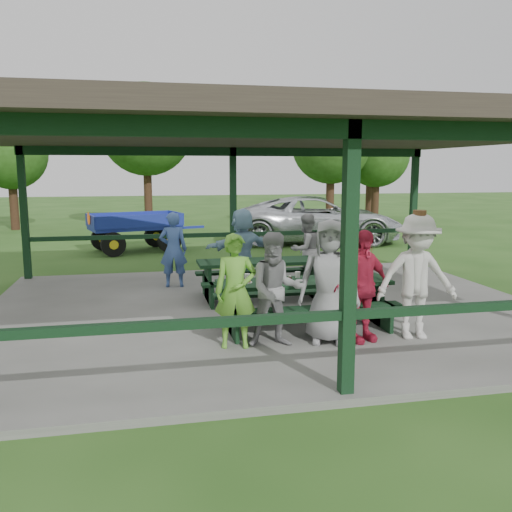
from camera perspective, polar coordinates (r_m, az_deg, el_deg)
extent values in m
plane|color=#274F18|center=(9.87, 1.32, -6.08)|extent=(90.00, 90.00, 0.00)
cube|color=#62625E|center=(9.85, 1.32, -5.80)|extent=(10.00, 8.00, 0.10)
cube|color=black|center=(5.97, 9.75, -0.54)|extent=(0.15, 0.15, 3.00)
cube|color=black|center=(13.36, -23.22, 4.16)|extent=(0.15, 0.15, 3.00)
cube|color=black|center=(13.28, -2.42, 4.86)|extent=(0.15, 0.15, 3.00)
cube|color=black|center=(14.85, 16.24, 4.96)|extent=(0.15, 0.15, 3.00)
cube|color=black|center=(5.70, -13.69, -7.34)|extent=(4.65, 0.10, 0.10)
cube|color=black|center=(13.16, -12.76, 1.98)|extent=(4.65, 0.10, 0.10)
cube|color=black|center=(13.94, 7.38, 2.52)|extent=(4.65, 0.10, 0.10)
cube|color=black|center=(5.90, 10.12, 12.98)|extent=(9.80, 0.15, 0.20)
cube|color=black|center=(13.25, -2.46, 10.91)|extent=(9.80, 0.15, 0.20)
cube|color=#322924|center=(9.54, 1.39, 12.92)|extent=(10.60, 8.60, 0.24)
cube|color=black|center=(8.62, 5.07, -2.74)|extent=(2.75, 0.75, 0.06)
cube|color=black|center=(8.18, 6.18, -5.55)|extent=(2.75, 0.28, 0.05)
cube|color=black|center=(9.21, 4.04, -3.84)|extent=(2.75, 0.28, 0.05)
cube|color=black|center=(8.44, -2.78, -5.39)|extent=(0.06, 0.70, 0.75)
cube|color=black|center=(9.11, 12.27, -4.49)|extent=(0.06, 0.70, 0.75)
cube|color=black|center=(8.48, -2.77, -6.37)|extent=(0.06, 1.39, 0.45)
cube|color=black|center=(9.15, 12.23, -5.41)|extent=(0.06, 1.39, 0.45)
cube|color=black|center=(10.46, 0.46, -0.60)|extent=(2.41, 0.75, 0.06)
cube|color=black|center=(9.98, 1.15, -2.80)|extent=(2.41, 0.28, 0.05)
cube|color=black|center=(11.04, -0.16, -1.63)|extent=(2.41, 0.28, 0.05)
cube|color=black|center=(10.35, -5.09, -2.68)|extent=(0.06, 0.70, 0.75)
cube|color=black|center=(10.78, 5.79, -2.22)|extent=(0.06, 0.70, 0.75)
cube|color=black|center=(10.39, -5.07, -3.49)|extent=(0.06, 1.39, 0.45)
cube|color=black|center=(10.81, 5.77, -3.00)|extent=(0.06, 1.39, 0.45)
cylinder|color=white|center=(8.39, -1.15, -2.79)|extent=(0.22, 0.22, 0.01)
torus|color=olive|center=(8.36, -1.40, -2.68)|extent=(0.10, 0.10, 0.03)
torus|color=olive|center=(8.38, -0.86, -2.66)|extent=(0.10, 0.10, 0.03)
torus|color=olive|center=(8.43, -1.21, -2.58)|extent=(0.10, 0.10, 0.03)
cylinder|color=white|center=(8.52, 2.81, -2.61)|extent=(0.22, 0.22, 0.01)
torus|color=olive|center=(8.49, 2.58, -2.51)|extent=(0.10, 0.10, 0.03)
torus|color=olive|center=(8.51, 3.10, -2.48)|extent=(0.10, 0.10, 0.03)
torus|color=olive|center=(8.56, 2.73, -2.41)|extent=(0.10, 0.10, 0.03)
cylinder|color=white|center=(8.73, 7.41, -2.39)|extent=(0.22, 0.22, 0.01)
torus|color=olive|center=(8.69, 7.21, -2.29)|extent=(0.10, 0.10, 0.03)
torus|color=olive|center=(8.72, 7.71, -2.27)|extent=(0.10, 0.10, 0.03)
torus|color=olive|center=(8.77, 7.32, -2.20)|extent=(0.10, 0.10, 0.03)
cylinder|color=white|center=(8.96, 11.25, -2.20)|extent=(0.22, 0.22, 0.01)
torus|color=olive|center=(8.92, 11.07, -2.10)|extent=(0.10, 0.10, 0.03)
torus|color=olive|center=(8.95, 11.54, -2.07)|extent=(0.10, 0.10, 0.03)
torus|color=olive|center=(8.99, 11.15, -2.01)|extent=(0.10, 0.10, 0.03)
cylinder|color=#381E0F|center=(8.18, -2.14, -2.79)|extent=(0.06, 0.06, 0.10)
cylinder|color=#381E0F|center=(8.36, 3.58, -2.54)|extent=(0.06, 0.06, 0.10)
cylinder|color=#381E0F|center=(8.65, 9.51, -2.26)|extent=(0.06, 0.06, 0.10)
cylinder|color=#381E0F|center=(8.70, 10.37, -2.21)|extent=(0.06, 0.06, 0.10)
cone|color=white|center=(8.59, -0.92, -2.21)|extent=(0.09, 0.09, 0.10)
cone|color=white|center=(8.69, 2.14, -2.08)|extent=(0.09, 0.09, 0.10)
cone|color=white|center=(8.78, 4.40, -1.98)|extent=(0.09, 0.09, 0.10)
cone|color=white|center=(9.03, 9.14, -1.77)|extent=(0.09, 0.09, 0.10)
imported|color=#5EA52F|center=(7.58, -2.16, -3.71)|extent=(0.63, 0.46, 1.61)
imported|color=gray|center=(7.62, 2.14, -3.57)|extent=(0.83, 0.67, 1.63)
imported|color=gray|center=(7.84, 7.72, -2.68)|extent=(1.01, 0.83, 1.79)
imported|color=#B8203C|center=(7.98, 11.05, -3.12)|extent=(1.03, 0.64, 1.64)
imported|color=silver|center=(8.30, 16.55, -2.12)|extent=(1.28, 0.85, 1.85)
cylinder|color=brown|center=(8.18, 16.83, 3.83)|extent=(0.36, 0.36, 0.02)
cylinder|color=brown|center=(8.17, 16.84, 4.25)|extent=(0.21, 0.21, 0.11)
imported|color=#7CA5BF|center=(11.36, -1.47, 0.81)|extent=(1.63, 1.08, 1.69)
imported|color=#3A5797|center=(11.62, -8.70, 0.68)|extent=(0.61, 0.43, 1.60)
imported|color=gray|center=(11.70, 5.25, 0.68)|extent=(0.93, 0.84, 1.55)
imported|color=silver|center=(19.25, 6.48, 3.82)|extent=(6.35, 3.86, 1.65)
cube|color=navy|center=(17.51, -12.61, 2.98)|extent=(2.98, 2.05, 0.12)
cube|color=navy|center=(16.83, -12.03, 3.59)|extent=(2.63, 0.80, 0.39)
cube|color=navy|center=(18.14, -13.20, 3.94)|extent=(2.63, 0.80, 0.39)
cube|color=navy|center=(17.18, -17.01, 3.50)|extent=(0.43, 1.32, 0.39)
cube|color=navy|center=(17.89, -8.43, 4.01)|extent=(0.43, 1.32, 0.39)
cylinder|color=black|center=(16.65, -14.80, 1.17)|extent=(0.76, 0.37, 0.74)
cylinder|color=yellow|center=(16.65, -14.80, 1.17)|extent=(0.32, 0.28, 0.27)
cylinder|color=black|center=(18.06, -15.84, 1.73)|extent=(0.76, 0.37, 0.74)
cylinder|color=yellow|center=(18.06, -15.84, 1.73)|extent=(0.32, 0.28, 0.27)
cylinder|color=black|center=(17.12, -9.10, 1.57)|extent=(0.76, 0.37, 0.74)
cylinder|color=yellow|center=(17.12, -9.10, 1.57)|extent=(0.32, 0.28, 0.27)
cylinder|color=black|center=(18.49, -10.55, 2.09)|extent=(0.76, 0.37, 0.74)
cylinder|color=yellow|center=(18.49, -10.55, 2.09)|extent=(0.32, 0.28, 0.27)
cube|color=navy|center=(18.09, -6.95, 3.01)|extent=(0.95, 0.34, 0.08)
cone|color=#F2590C|center=(17.17, -17.19, 3.81)|extent=(0.12, 0.38, 0.39)
cylinder|color=#341F14|center=(25.50, -24.14, 5.22)|extent=(0.36, 0.36, 2.40)
sphere|color=#224713|center=(25.47, -24.45, 9.85)|extent=(3.07, 3.07, 3.07)
cylinder|color=#341F14|center=(24.84, -11.30, 6.65)|extent=(0.36, 0.36, 3.16)
sphere|color=#224713|center=(24.88, -11.50, 12.92)|extent=(4.05, 4.05, 4.05)
cylinder|color=#341F14|center=(24.31, 7.79, 6.13)|extent=(0.36, 0.36, 2.69)
sphere|color=#224713|center=(24.30, 7.91, 11.58)|extent=(3.44, 3.44, 3.44)
cylinder|color=#341F14|center=(26.55, 12.43, 5.93)|extent=(0.36, 0.36, 2.40)
sphere|color=#224713|center=(26.52, 12.59, 10.39)|extent=(3.07, 3.07, 3.07)
cylinder|color=#341F14|center=(28.69, 11.85, 6.92)|extent=(0.36, 0.36, 3.14)
sphere|color=#224713|center=(28.72, 12.03, 12.31)|extent=(4.02, 4.02, 4.02)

